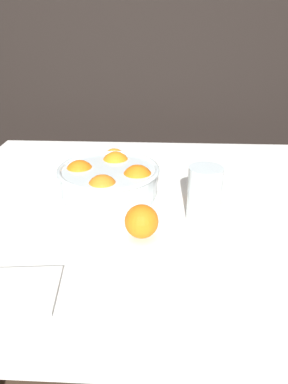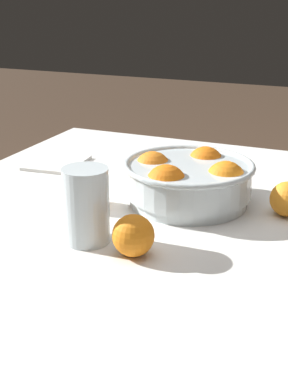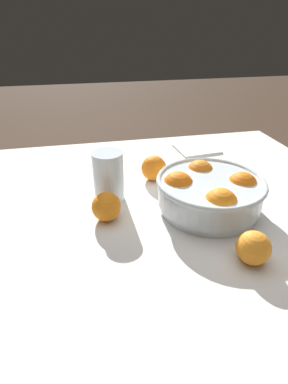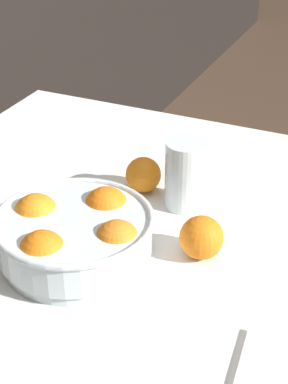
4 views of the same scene
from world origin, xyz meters
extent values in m
plane|color=#4C3828|center=(0.00, 0.00, 0.00)|extent=(12.00, 12.00, 0.00)
cube|color=white|center=(0.00, 0.00, 0.72)|extent=(1.11, 1.03, 0.03)
cylinder|color=#936B47|center=(-0.49, -0.45, 0.35)|extent=(0.05, 0.05, 0.70)
cylinder|color=#936B47|center=(0.49, -0.45, 0.35)|extent=(0.05, 0.05, 0.70)
cylinder|color=silver|center=(-0.08, 0.03, 0.74)|extent=(0.25, 0.25, 0.02)
cylinder|color=silver|center=(-0.08, 0.03, 0.78)|extent=(0.26, 0.26, 0.06)
torus|color=silver|center=(-0.08, 0.03, 0.81)|extent=(0.27, 0.27, 0.01)
sphere|color=orange|center=(-0.01, 0.01, 0.79)|extent=(0.08, 0.08, 0.08)
sphere|color=orange|center=(-0.07, 0.11, 0.79)|extent=(0.08, 0.08, 0.08)
sphere|color=orange|center=(-0.16, 0.05, 0.79)|extent=(0.08, 0.08, 0.08)
sphere|color=orange|center=(-0.09, -0.05, 0.79)|extent=(0.08, 0.08, 0.08)
cylinder|color=#F4A314|center=(0.16, -0.07, 0.78)|extent=(0.07, 0.07, 0.10)
cylinder|color=silver|center=(0.16, -0.07, 0.80)|extent=(0.08, 0.08, 0.14)
sphere|color=orange|center=(0.18, 0.02, 0.77)|extent=(0.07, 0.07, 0.07)
sphere|color=orange|center=(-0.09, 0.24, 0.77)|extent=(0.07, 0.07, 0.07)
sphere|color=orange|center=(0.02, -0.16, 0.77)|extent=(0.08, 0.08, 0.08)
cube|color=white|center=(-0.20, -0.36, 0.74)|extent=(0.16, 0.15, 0.01)
camera|label=1|loc=(0.06, -0.88, 1.19)|focal=35.00mm
camera|label=2|loc=(0.91, 0.36, 1.15)|focal=50.00mm
camera|label=3|loc=(0.22, 0.64, 1.16)|focal=28.00mm
camera|label=4|loc=(-0.85, -0.44, 1.40)|focal=60.00mm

